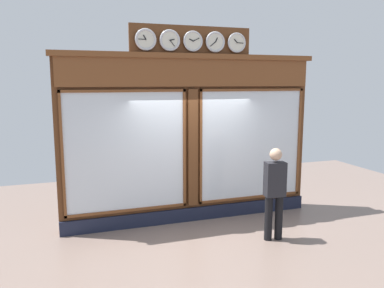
# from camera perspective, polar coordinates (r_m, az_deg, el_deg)

# --- Properties ---
(ground_plane) EXTENTS (14.00, 14.00, 0.00)m
(ground_plane) POSITION_cam_1_polar(r_m,az_deg,el_deg) (5.86, 9.44, -20.08)
(ground_plane) COLOR #7A665B
(shop_facade) EXTENTS (5.33, 0.42, 3.91)m
(shop_facade) POSITION_cam_1_polar(r_m,az_deg,el_deg) (7.88, -0.29, 1.02)
(shop_facade) COLOR #5B3319
(shop_facade) RESTS_ON ground_plane
(pedestrian) EXTENTS (0.38, 0.26, 1.69)m
(pedestrian) POSITION_cam_1_polar(r_m,az_deg,el_deg) (7.13, 12.07, -6.64)
(pedestrian) COLOR black
(pedestrian) RESTS_ON ground_plane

